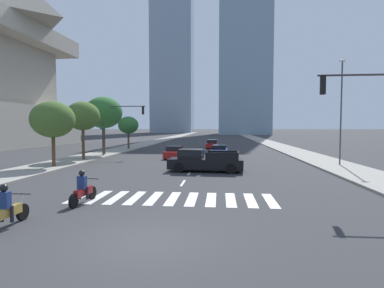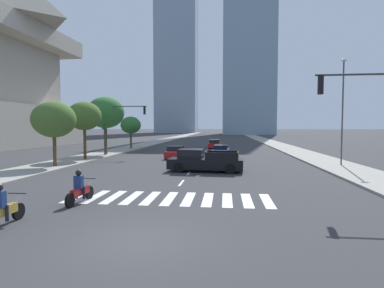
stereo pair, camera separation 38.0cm
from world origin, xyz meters
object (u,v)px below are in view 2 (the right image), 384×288
object	(u,v)px
sedan_red_1	(214,144)
traffic_signal_far	(120,119)
street_tree_nearest	(54,120)
motorcycle_trailing	(80,190)
street_lamp_east	(343,105)
street_tree_third	(106,113)
sedan_blue_0	(221,151)
street_tree_second	(84,116)
motorcycle_lead	(2,210)
street_tree_fourth	(131,125)
sedan_red_2	(176,152)
pickup_truck	(202,161)
traffic_signal_near	(376,107)

from	to	relation	value
sedan_red_1	traffic_signal_far	size ratio (longest dim) A/B	0.81
traffic_signal_far	street_tree_nearest	world-z (taller)	traffic_signal_far
motorcycle_trailing	sedan_red_1	size ratio (longest dim) A/B	0.47
street_lamp_east	street_tree_third	world-z (taller)	street_lamp_east
sedan_blue_0	street_tree_second	distance (m)	14.95
sedan_blue_0	sedan_red_1	world-z (taller)	sedan_red_1
motorcycle_lead	street_lamp_east	world-z (taller)	street_lamp_east
street_tree_nearest	street_tree_fourth	distance (m)	20.53
street_tree_second	street_tree_third	distance (m)	5.50
motorcycle_lead	street_tree_fourth	distance (m)	35.50
sedan_red_2	street_tree_third	distance (m)	9.86
motorcycle_lead	street_tree_third	distance (m)	26.36
motorcycle_trailing	sedan_blue_0	xyz separation A→B (m)	(5.90, 21.89, 0.02)
sedan_blue_0	sedan_red_1	bearing A→B (deg)	-170.88
traffic_signal_far	street_tree_third	bearing A→B (deg)	147.82
street_tree_nearest	pickup_truck	bearing A→B (deg)	-3.48
motorcycle_lead	street_lamp_east	bearing A→B (deg)	-44.44
street_tree_third	street_tree_second	bearing A→B (deg)	-90.00
motorcycle_trailing	street_tree_fourth	xyz separation A→B (m)	(-7.47, 31.44, 2.99)
sedan_blue_0	street_tree_second	size ratio (longest dim) A/B	0.77
sedan_blue_0	traffic_signal_near	bearing A→B (deg)	24.94
traffic_signal_near	street_tree_third	bearing A→B (deg)	-43.09
street_lamp_east	street_tree_second	size ratio (longest dim) A/B	1.55
sedan_blue_0	street_lamp_east	size ratio (longest dim) A/B	0.50
sedan_red_2	street_tree_second	bearing A→B (deg)	113.39
street_lamp_east	traffic_signal_far	bearing A→B (deg)	163.68
motorcycle_lead	sedan_red_2	world-z (taller)	motorcycle_lead
pickup_truck	traffic_signal_far	xyz separation A→B (m)	(-9.87, 10.27, 3.38)
motorcycle_lead	street_tree_fourth	bearing A→B (deg)	10.33
street_tree_second	motorcycle_lead	bearing A→B (deg)	-72.14
street_lamp_east	street_tree_third	distance (m)	24.76
pickup_truck	sedan_red_1	world-z (taller)	pickup_truck
sedan_red_1	street_tree_third	distance (m)	18.82
sedan_red_1	street_tree_second	distance (m)	22.99
street_lamp_east	street_tree_nearest	world-z (taller)	street_lamp_east
street_lamp_east	street_tree_fourth	size ratio (longest dim) A/B	1.87
sedan_red_2	street_tree_fourth	world-z (taller)	street_tree_fourth
traffic_signal_near	motorcycle_lead	bearing A→B (deg)	21.80
motorcycle_lead	pickup_truck	size ratio (longest dim) A/B	0.40
sedan_blue_0	street_tree_fourth	bearing A→B (deg)	-121.42
sedan_blue_0	street_tree_third	world-z (taller)	street_tree_third
pickup_truck	street_tree_third	distance (m)	17.32
street_tree_second	street_tree_fourth	world-z (taller)	street_tree_second
sedan_red_1	street_tree_third	xyz separation A→B (m)	(-12.18, -13.67, 4.38)
sedan_red_2	traffic_signal_far	world-z (taller)	traffic_signal_far
sedan_red_1	street_tree_third	size ratio (longest dim) A/B	0.71
sedan_red_1	traffic_signal_far	xyz separation A→B (m)	(-9.95, -15.07, 3.59)
motorcycle_lead	sedan_red_2	distance (m)	23.27
motorcycle_trailing	pickup_truck	size ratio (longest dim) A/B	0.39
street_tree_fourth	motorcycle_trailing	bearing A→B (deg)	-76.64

